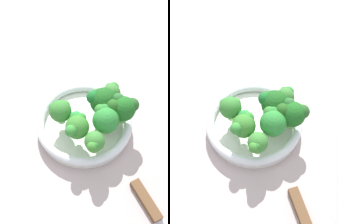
# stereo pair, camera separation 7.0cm
# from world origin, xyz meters

# --- Properties ---
(ground_plane) EXTENTS (1.30, 1.30, 0.03)m
(ground_plane) POSITION_xyz_m (0.00, 0.00, -0.01)
(ground_plane) COLOR #B4A39F
(bowl) EXTENTS (0.24, 0.24, 0.04)m
(bowl) POSITION_xyz_m (0.02, 0.01, 0.02)
(bowl) COLOR white
(bowl) RESTS_ON ground_plane
(broccoli_floret_0) EXTENTS (0.07, 0.06, 0.08)m
(broccoli_floret_0) POSITION_xyz_m (0.10, 0.04, 0.09)
(broccoli_floret_0) COLOR #7CC05C
(broccoli_floret_0) RESTS_ON bowl
(broccoli_floret_1) EXTENTS (0.05, 0.05, 0.06)m
(broccoli_floret_1) POSITION_xyz_m (0.07, -0.06, 0.08)
(broccoli_floret_1) COLOR #82C35B
(broccoli_floret_1) RESTS_ON bowl
(broccoli_floret_2) EXTENTS (0.06, 0.05, 0.07)m
(broccoli_floret_2) POSITION_xyz_m (-0.03, -0.01, 0.08)
(broccoli_floret_2) COLOR #97CB71
(broccoli_floret_2) RESTS_ON bowl
(broccoli_floret_3) EXTENTS (0.06, 0.06, 0.07)m
(broccoli_floret_3) POSITION_xyz_m (0.08, -0.00, 0.08)
(broccoli_floret_3) COLOR #87BE5B
(broccoli_floret_3) RESTS_ON bowl
(broccoli_floret_4) EXTENTS (0.08, 0.07, 0.08)m
(broccoli_floret_4) POSITION_xyz_m (0.05, 0.05, 0.08)
(broccoli_floret_4) COLOR #82BD5F
(broccoli_floret_4) RESTS_ON bowl
(broccoli_floret_5) EXTENTS (0.05, 0.07, 0.07)m
(broccoli_floret_5) POSITION_xyz_m (0.02, -0.04, 0.08)
(broccoli_floret_5) COLOR #93CA6D
(broccoli_floret_5) RESTS_ON bowl
(broccoli_floret_6) EXTENTS (0.05, 0.05, 0.06)m
(broccoli_floret_6) POSITION_xyz_m (0.06, 0.09, 0.07)
(broccoli_floret_6) COLOR #83B95F
(broccoli_floret_6) RESTS_ON bowl
(knife) EXTENTS (0.21, 0.20, 0.01)m
(knife) POSITION_xyz_m (0.25, -0.15, 0.01)
(knife) COLOR silver
(knife) RESTS_ON ground_plane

